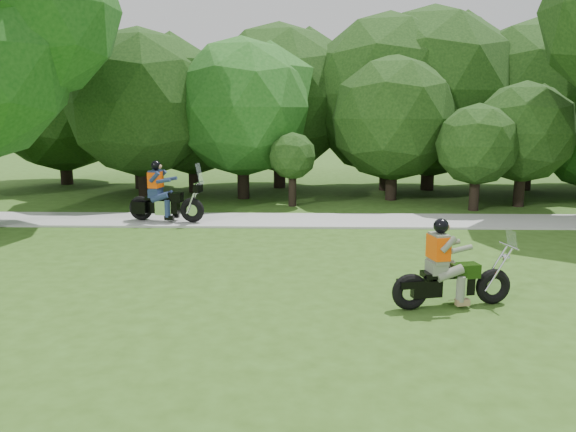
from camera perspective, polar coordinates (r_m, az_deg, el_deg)
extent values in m
plane|color=#2F4E16|center=(9.71, 7.52, -9.77)|extent=(100.00, 100.00, 0.00)
cube|color=#A4A49F|center=(17.40, 4.77, -0.46)|extent=(60.00, 2.20, 0.06)
cylinder|color=black|center=(24.96, 14.01, 4.65)|extent=(0.56, 0.56, 1.80)
sphere|color=black|center=(24.85, 14.35, 12.05)|extent=(7.13, 7.13, 7.13)
cylinder|color=black|center=(21.62, 22.45, 2.85)|extent=(0.38, 0.38, 1.48)
sphere|color=black|center=(21.47, 22.81, 7.86)|extent=(3.55, 3.55, 3.55)
cylinder|color=black|center=(26.25, 22.98, 4.40)|extent=(0.52, 0.52, 1.80)
sphere|color=black|center=(26.14, 23.47, 10.97)|extent=(6.49, 6.49, 6.49)
cylinder|color=black|center=(21.87, -4.57, 4.10)|extent=(0.46, 0.46, 1.78)
sphere|color=#1A5117|center=(21.73, -4.67, 10.94)|extent=(5.27, 5.27, 5.27)
cylinder|color=black|center=(25.49, -14.78, 4.73)|extent=(0.50, 0.50, 1.80)
sphere|color=black|center=(25.38, -15.09, 11.09)|extent=(5.92, 5.92, 5.92)
cylinder|color=black|center=(24.48, 9.91, 4.70)|extent=(0.54, 0.54, 1.80)
sphere|color=black|center=(24.37, 10.15, 11.99)|extent=(6.80, 6.80, 6.80)
cylinder|color=black|center=(20.07, 0.45, 2.78)|extent=(0.28, 0.28, 1.25)
sphere|color=black|center=(19.94, 0.46, 6.11)|extent=(1.69, 1.69, 1.69)
cylinder|color=black|center=(23.90, -9.56, 4.21)|extent=(0.43, 0.43, 1.51)
sphere|color=black|center=(23.76, -9.73, 9.57)|extent=(4.55, 4.55, 4.55)
cylinder|color=black|center=(28.04, -21.63, 4.85)|extent=(0.55, 0.55, 1.80)
sphere|color=black|center=(27.94, -22.08, 11.36)|extent=(7.05, 7.05, 7.05)
cylinder|color=black|center=(22.50, -14.40, 4.01)|extent=(0.48, 0.48, 1.80)
sphere|color=black|center=(22.37, -14.73, 10.99)|extent=(5.66, 5.66, 5.66)
cylinder|color=black|center=(24.91, -0.86, 4.95)|extent=(0.52, 0.52, 1.80)
sphere|color=black|center=(24.79, -0.88, 11.84)|extent=(6.43, 6.43, 6.43)
cylinder|color=black|center=(20.21, 18.41, 2.43)|extent=(0.34, 0.34, 1.35)
sphere|color=black|center=(20.06, 18.67, 6.89)|extent=(2.77, 2.77, 2.77)
cylinder|color=black|center=(21.83, 10.46, 3.65)|extent=(0.44, 0.44, 1.56)
sphere|color=black|center=(21.68, 10.66, 9.73)|extent=(4.73, 4.73, 4.73)
sphere|color=#1A5117|center=(18.29, -24.92, 18.59)|extent=(5.12, 5.12, 5.12)
torus|color=black|center=(9.92, 12.27, -7.53)|extent=(0.67, 0.32, 0.64)
torus|color=black|center=(10.62, 20.10, -6.72)|extent=(0.67, 0.32, 0.64)
cube|color=black|center=(10.15, 15.39, -6.98)|extent=(1.15, 0.46, 0.29)
cube|color=silver|center=(10.22, 16.18, -6.90)|extent=(0.50, 0.40, 0.37)
cube|color=black|center=(10.25, 17.51, -5.30)|extent=(0.53, 0.37, 0.24)
cube|color=black|center=(10.02, 14.81, -5.74)|extent=(0.53, 0.39, 0.09)
cylinder|color=silver|center=(10.55, 20.39, -5.03)|extent=(0.49, 0.15, 0.76)
cylinder|color=silver|center=(10.57, 21.54, -2.86)|extent=(0.16, 0.58, 0.03)
cube|color=#575F4D|center=(9.99, 14.85, -5.03)|extent=(0.35, 0.40, 0.22)
cube|color=#575F4D|center=(9.91, 15.04, -3.17)|extent=(0.32, 0.43, 0.52)
cube|color=#FE4C05|center=(9.91, 15.04, -3.07)|extent=(0.35, 0.47, 0.41)
sphere|color=black|center=(9.84, 15.29, -0.98)|extent=(0.26, 0.26, 0.26)
torus|color=black|center=(17.75, -14.71, 0.77)|extent=(0.78, 0.35, 0.75)
torus|color=black|center=(17.07, -9.70, 0.59)|extent=(0.78, 0.35, 0.75)
cube|color=black|center=(17.47, -12.86, 0.88)|extent=(1.23, 0.47, 0.34)
cube|color=silver|center=(17.40, -12.36, 0.86)|extent=(0.57, 0.45, 0.43)
cube|color=black|center=(17.24, -11.60, 1.89)|extent=(0.61, 0.42, 0.28)
cube|color=black|center=(17.48, -13.29, 1.80)|extent=(0.61, 0.44, 0.11)
cylinder|color=silver|center=(17.00, -9.61, 1.83)|extent=(0.43, 0.13, 0.96)
cylinder|color=silver|center=(16.87, -9.08, 3.37)|extent=(0.16, 0.68, 0.04)
cube|color=black|center=(17.51, -14.90, 0.81)|extent=(0.47, 0.21, 0.37)
cube|color=black|center=(17.93, -14.23, 1.07)|extent=(0.47, 0.21, 0.37)
cube|color=navy|center=(17.46, -13.32, 2.28)|extent=(0.39, 0.46, 0.26)
cube|color=navy|center=(17.40, -13.31, 3.54)|extent=(0.36, 0.50, 0.60)
cube|color=#FE4C05|center=(17.40, -13.31, 3.61)|extent=(0.40, 0.54, 0.47)
sphere|color=black|center=(17.34, -13.27, 5.02)|extent=(0.30, 0.30, 0.30)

